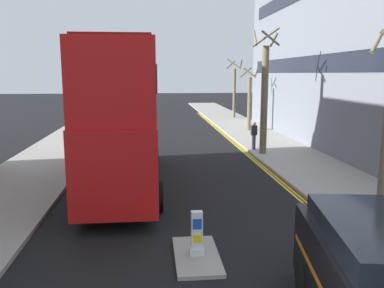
% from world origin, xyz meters
% --- Properties ---
extents(sidewalk_right, '(4.00, 80.00, 0.14)m').
position_xyz_m(sidewalk_right, '(6.50, 16.00, 0.07)').
color(sidewalk_right, '#9E9991').
rests_on(sidewalk_right, ground).
extents(sidewalk_left, '(4.00, 80.00, 0.14)m').
position_xyz_m(sidewalk_left, '(-6.50, 16.00, 0.07)').
color(sidewalk_left, '#9E9991').
rests_on(sidewalk_left, ground).
extents(kerb_line_outer, '(0.10, 56.00, 0.01)m').
position_xyz_m(kerb_line_outer, '(4.40, 14.00, 0.00)').
color(kerb_line_outer, yellow).
rests_on(kerb_line_outer, ground).
extents(kerb_line_inner, '(0.10, 56.00, 0.01)m').
position_xyz_m(kerb_line_inner, '(4.24, 14.00, 0.00)').
color(kerb_line_inner, yellow).
rests_on(kerb_line_inner, ground).
extents(traffic_island, '(1.10, 2.20, 0.10)m').
position_xyz_m(traffic_island, '(0.00, 4.87, 0.05)').
color(traffic_island, '#9E9991').
rests_on(traffic_island, ground).
extents(keep_left_bollard, '(0.36, 0.28, 1.11)m').
position_xyz_m(keep_left_bollard, '(0.00, 4.87, 0.61)').
color(keep_left_bollard, silver).
rests_on(keep_left_bollard, traffic_island).
extents(double_decker_bus_away, '(2.83, 10.82, 5.64)m').
position_xyz_m(double_decker_bus_away, '(-2.15, 11.74, 3.03)').
color(double_decker_bus_away, red).
rests_on(double_decker_bus_away, ground).
extents(taxi_minivan, '(2.64, 5.06, 2.12)m').
position_xyz_m(taxi_minivan, '(2.65, 1.29, 1.07)').
color(taxi_minivan, black).
rests_on(taxi_minivan, ground).
extents(pedestrian_far, '(0.34, 0.22, 1.62)m').
position_xyz_m(pedestrian_far, '(4.88, 18.23, 0.99)').
color(pedestrian_far, '#2D2D38').
rests_on(pedestrian_far, sidewalk_right).
extents(street_tree_near, '(1.62, 1.76, 5.84)m').
position_xyz_m(street_tree_near, '(7.25, 35.41, 2.96)').
color(street_tree_near, '#6B6047').
rests_on(street_tree_near, sidewalk_right).
extents(street_tree_mid, '(1.33, 1.46, 4.92)m').
position_xyz_m(street_tree_mid, '(6.52, 26.14, 2.49)').
color(street_tree_mid, '#6B6047').
rests_on(street_tree_mid, sidewalk_right).
extents(street_tree_far, '(1.62, 1.58, 6.89)m').
position_xyz_m(street_tree_far, '(5.07, 16.97, 3.35)').
color(street_tree_far, '#6B6047').
rests_on(street_tree_far, sidewalk_right).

